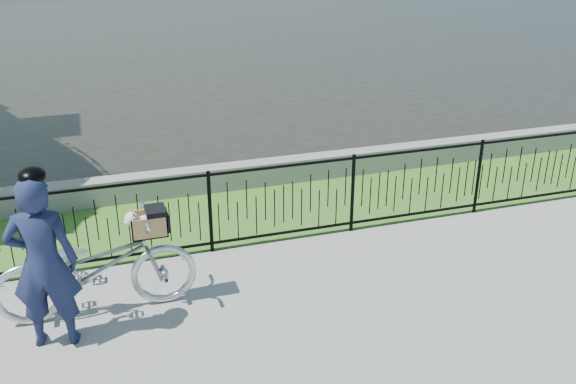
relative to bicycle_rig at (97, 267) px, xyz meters
name	(u,v)px	position (x,y,z in m)	size (l,w,h in m)	color
ground	(324,302)	(2.47, -0.60, -0.58)	(120.00, 120.00, 0.00)	gray
grass_strip	(264,210)	(2.47, 2.00, -0.58)	(60.00, 2.00, 0.01)	#3F6F22
quay_wall	(248,175)	(2.47, 3.00, -0.38)	(60.00, 0.30, 0.40)	gray
fence	(284,203)	(2.47, 1.00, -0.01)	(14.00, 0.06, 1.15)	black
bicycle_rig	(97,267)	(0.00, 0.00, 0.00)	(2.19, 0.76, 1.22)	silver
cyclist	(43,261)	(-0.49, -0.42, 0.38)	(0.75, 0.54, 1.96)	#161D3D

